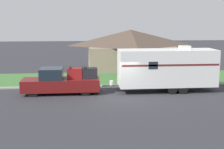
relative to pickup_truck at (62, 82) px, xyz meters
name	(u,v)px	position (x,y,z in m)	size (l,w,h in m)	color
ground_plane	(123,98)	(4.48, -1.74, -0.91)	(120.00, 120.00, 0.00)	#2D2D33
curb_strip	(117,86)	(4.48, 2.01, -0.84)	(80.00, 0.30, 0.14)	#999993
lawn_strip	(113,78)	(4.48, 5.66, -0.89)	(80.00, 7.00, 0.03)	#3D6B33
house_across_street	(130,48)	(7.11, 11.79, 1.38)	(10.27, 7.33, 4.42)	gray
pickup_truck	(62,82)	(0.00, 0.00, 0.00)	(5.91, 2.00, 2.06)	black
travel_trailer	(167,68)	(8.15, 0.00, 0.95)	(8.82, 2.27, 3.56)	black
mailbox	(47,74)	(-1.41, 3.04, 0.13)	(0.48, 0.20, 1.35)	brown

